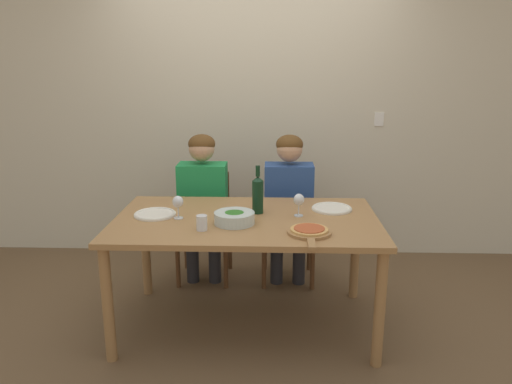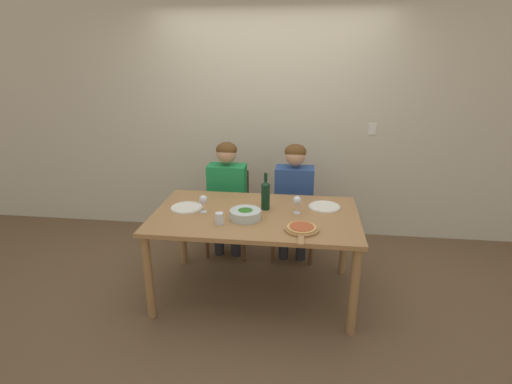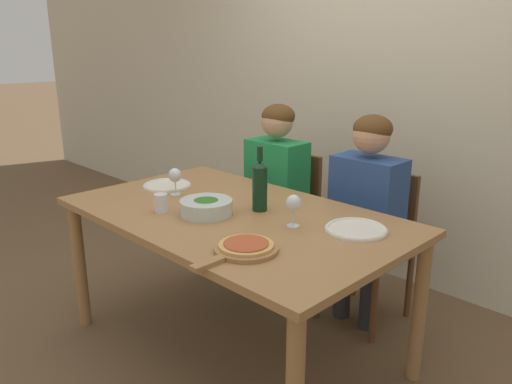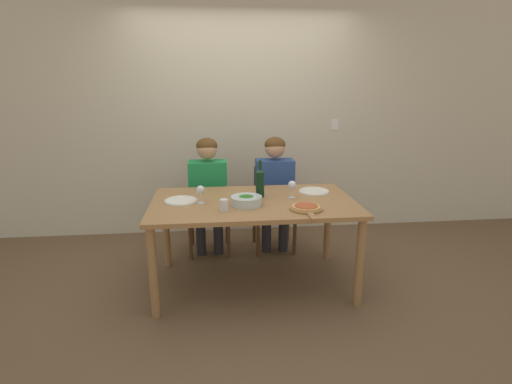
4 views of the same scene
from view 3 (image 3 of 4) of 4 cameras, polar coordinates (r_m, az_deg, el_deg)
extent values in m
plane|color=brown|center=(2.79, -2.41, -17.33)|extent=(40.00, 40.00, 0.00)
cube|color=beige|center=(3.42, 15.14, 12.55)|extent=(10.00, 0.05, 2.70)
cube|color=#9E7042|center=(2.46, -2.62, -2.72)|extent=(1.70, 1.01, 0.04)
cylinder|color=#9E7042|center=(2.99, -19.49, -7.94)|extent=(0.07, 0.07, 0.73)
cylinder|color=#9E7042|center=(3.43, -6.01, -3.90)|extent=(0.07, 0.07, 0.73)
cylinder|color=#9E7042|center=(2.51, 18.17, -12.71)|extent=(0.07, 0.07, 0.73)
cube|color=brown|center=(3.33, 2.53, -3.57)|extent=(0.42, 0.42, 0.04)
cube|color=brown|center=(3.40, 4.80, 0.92)|extent=(0.38, 0.03, 0.43)
cylinder|color=brown|center=(3.41, -2.07, -6.97)|extent=(0.04, 0.04, 0.39)
cylinder|color=brown|center=(3.16, 2.70, -8.91)|extent=(0.04, 0.04, 0.39)
cylinder|color=brown|center=(3.65, 2.30, -5.28)|extent=(0.04, 0.04, 0.39)
cylinder|color=brown|center=(3.43, 7.01, -6.92)|extent=(0.04, 0.04, 0.39)
cube|color=brown|center=(2.95, 12.41, -6.71)|extent=(0.42, 0.42, 0.04)
cube|color=brown|center=(3.02, 14.69, -1.57)|extent=(0.38, 0.03, 0.43)
cylinder|color=brown|center=(2.99, 7.03, -10.61)|extent=(0.04, 0.04, 0.39)
cylinder|color=brown|center=(2.80, 13.30, -12.92)|extent=(0.04, 0.04, 0.39)
cylinder|color=brown|center=(3.27, 11.19, -8.33)|extent=(0.04, 0.04, 0.39)
cylinder|color=brown|center=(3.10, 17.09, -10.22)|extent=(0.04, 0.04, 0.39)
cylinder|color=#28282D|center=(3.40, 0.45, -6.65)|extent=(0.10, 0.10, 0.43)
cylinder|color=#28282D|center=(3.29, 2.70, -7.51)|extent=(0.10, 0.10, 0.43)
cube|color=#1E8C47|center=(3.22, 2.35, 1.15)|extent=(0.38, 0.22, 0.54)
cylinder|color=#1E8C47|center=(3.24, -3.23, -1.53)|extent=(0.07, 0.31, 0.14)
cylinder|color=#1E8C47|center=(2.97, 1.95, -3.23)|extent=(0.07, 0.31, 0.14)
sphere|color=tan|center=(3.14, 2.44, 8.02)|extent=(0.20, 0.20, 0.20)
ellipsoid|color=#563819|center=(3.15, 2.57, 8.67)|extent=(0.21, 0.21, 0.15)
cylinder|color=#28282D|center=(3.01, 9.88, -10.16)|extent=(0.10, 0.10, 0.43)
cylinder|color=#28282D|center=(2.92, 12.80, -11.19)|extent=(0.10, 0.10, 0.43)
cube|color=navy|center=(2.83, 12.55, -1.46)|extent=(0.38, 0.22, 0.54)
cylinder|color=navy|center=(2.80, 6.17, -4.59)|extent=(0.07, 0.31, 0.14)
cylinder|color=navy|center=(2.59, 13.12, -6.76)|extent=(0.07, 0.31, 0.14)
sphere|color=tan|center=(2.74, 13.06, 6.33)|extent=(0.20, 0.20, 0.20)
ellipsoid|color=#563819|center=(2.74, 13.22, 7.07)|extent=(0.21, 0.21, 0.15)
cylinder|color=black|center=(2.44, 0.44, 0.36)|extent=(0.07, 0.07, 0.22)
cone|color=black|center=(2.41, 0.45, 3.22)|extent=(0.07, 0.07, 0.03)
cylinder|color=black|center=(2.40, 0.45, 4.41)|extent=(0.03, 0.03, 0.07)
cylinder|color=silver|center=(2.42, -5.71, -1.75)|extent=(0.25, 0.25, 0.07)
ellipsoid|color=#2D6B23|center=(2.42, -5.71, -1.66)|extent=(0.21, 0.21, 0.08)
cylinder|color=silver|center=(2.92, -10.13, 0.70)|extent=(0.27, 0.27, 0.01)
torus|color=silver|center=(2.92, -10.14, 0.81)|extent=(0.27, 0.27, 0.02)
cylinder|color=silver|center=(2.25, 11.36, -4.27)|extent=(0.27, 0.27, 0.01)
torus|color=silver|center=(2.24, 11.37, -4.13)|extent=(0.27, 0.27, 0.02)
cylinder|color=#9E7042|center=(2.00, -1.13, -6.49)|extent=(0.26, 0.26, 0.02)
cube|color=#9E7042|center=(1.88, -5.59, -8.17)|extent=(0.04, 0.14, 0.02)
cylinder|color=tan|center=(2.00, -1.13, -6.10)|extent=(0.22, 0.22, 0.01)
cylinder|color=#AD4C28|center=(1.99, -1.13, -5.88)|extent=(0.18, 0.18, 0.01)
cylinder|color=silver|center=(2.76, -9.15, -0.28)|extent=(0.06, 0.06, 0.01)
cylinder|color=silver|center=(2.75, -9.19, 0.53)|extent=(0.01, 0.01, 0.07)
ellipsoid|color=silver|center=(2.73, -9.26, 1.92)|extent=(0.07, 0.07, 0.08)
ellipsoid|color=maroon|center=(2.73, -9.25, 1.67)|extent=(0.06, 0.06, 0.03)
cylinder|color=silver|center=(2.26, 4.25, -3.90)|extent=(0.06, 0.06, 0.01)
cylinder|color=silver|center=(2.25, 4.27, -2.94)|extent=(0.01, 0.01, 0.07)
ellipsoid|color=silver|center=(2.23, 4.31, -1.26)|extent=(0.07, 0.07, 0.08)
ellipsoid|color=maroon|center=(2.23, 4.31, -1.56)|extent=(0.06, 0.06, 0.03)
cylinder|color=silver|center=(2.48, -10.81, -1.24)|extent=(0.07, 0.07, 0.09)
camera|label=1|loc=(2.17, -90.97, 5.09)|focal=35.00mm
camera|label=2|loc=(2.05, -97.30, 11.88)|focal=28.00mm
camera|label=4|loc=(2.62, -85.17, 5.28)|focal=28.00mm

